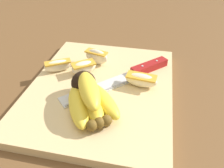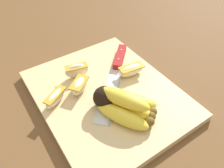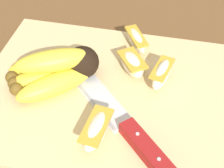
{
  "view_description": "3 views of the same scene",
  "coord_description": "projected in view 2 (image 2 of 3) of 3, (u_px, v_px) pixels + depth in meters",
  "views": [
    {
      "loc": [
        0.38,
        0.09,
        0.32
      ],
      "look_at": [
        -0.0,
        0.01,
        0.04
      ],
      "focal_mm": 36.23,
      "sensor_mm": 36.0,
      "label": 1
    },
    {
      "loc": [
        0.3,
        -0.21,
        0.4
      ],
      "look_at": [
        -0.0,
        -0.01,
        0.05
      ],
      "focal_mm": 35.0,
      "sensor_mm": 36.0,
      "label": 2
    },
    {
      "loc": [
        -0.11,
        0.33,
        0.4
      ],
      "look_at": [
        -0.04,
        0.0,
        0.06
      ],
      "focal_mm": 54.39,
      "sensor_mm": 36.0,
      "label": 3
    }
  ],
  "objects": [
    {
      "name": "apple_wedge_far",
      "position": [
        56.0,
        97.0,
        0.49
      ],
      "size": [
        0.05,
        0.07,
        0.03
      ],
      "color": "#F4E5C1",
      "rests_on": "cutting_board"
    },
    {
      "name": "chefs_knife",
      "position": [
        117.0,
        68.0,
        0.58
      ],
      "size": [
        0.22,
        0.22,
        0.02
      ],
      "color": "silver",
      "rests_on": "cutting_board"
    },
    {
      "name": "apple_wedge_near",
      "position": [
        79.0,
        85.0,
        0.52
      ],
      "size": [
        0.06,
        0.06,
        0.03
      ],
      "color": "#F4E5C1",
      "rests_on": "cutting_board"
    },
    {
      "name": "apple_wedge_extra",
      "position": [
        77.0,
        70.0,
        0.55
      ],
      "size": [
        0.04,
        0.06,
        0.04
      ],
      "color": "#F4E5C1",
      "rests_on": "cutting_board"
    },
    {
      "name": "banana_bunch",
      "position": [
        122.0,
        105.0,
        0.47
      ],
      "size": [
        0.14,
        0.14,
        0.06
      ],
      "color": "black",
      "rests_on": "cutting_board"
    },
    {
      "name": "apple_wedge_middle",
      "position": [
        131.0,
        70.0,
        0.56
      ],
      "size": [
        0.04,
        0.07,
        0.03
      ],
      "color": "#F4E5C1",
      "rests_on": "cutting_board"
    },
    {
      "name": "cutting_board",
      "position": [
        107.0,
        94.0,
        0.54
      ],
      "size": [
        0.38,
        0.31,
        0.02
      ],
      "primitive_type": "cube",
      "color": "#DBBC84",
      "rests_on": "ground_plane"
    },
    {
      "name": "ground_plane",
      "position": [
        116.0,
        97.0,
        0.54
      ],
      "size": [
        6.0,
        6.0,
        0.0
      ],
      "primitive_type": "plane",
      "color": "brown"
    }
  ]
}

